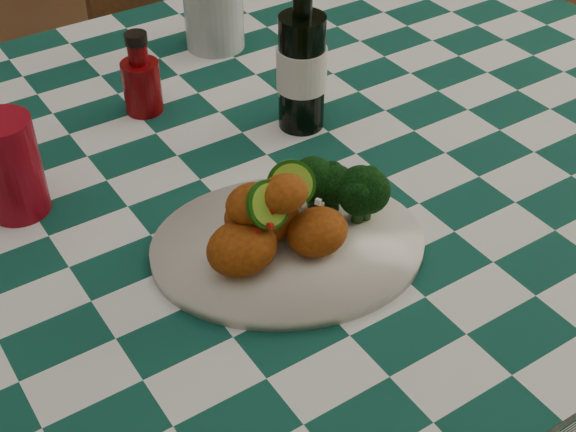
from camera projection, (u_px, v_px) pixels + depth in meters
dining_table at (217, 375)px, 1.29m from camera, size 1.66×1.06×0.79m
plate at (288, 247)px, 0.93m from camera, size 0.39×0.36×0.02m
fried_chicken_pile at (280, 212)px, 0.88m from camera, size 0.15×0.11×0.10m
broccoli_side at (336, 190)px, 0.94m from camera, size 0.09×0.09×0.07m
red_tumbler at (10, 167)px, 0.95m from camera, size 0.08×0.08×0.13m
ketchup_bottle at (140, 73)px, 1.13m from camera, size 0.07×0.07×0.12m
mason_jar at (213, 7)px, 1.29m from camera, size 0.12×0.12×0.14m
beer_bottle at (302, 50)px, 1.07m from camera, size 0.09×0.09×0.24m
wooden_chair_right at (209, 103)px, 1.85m from camera, size 0.44×0.45×0.87m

